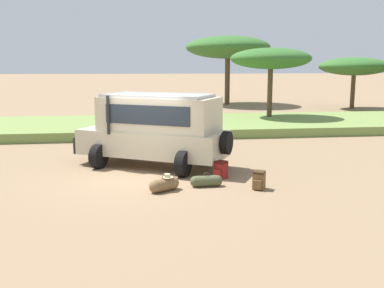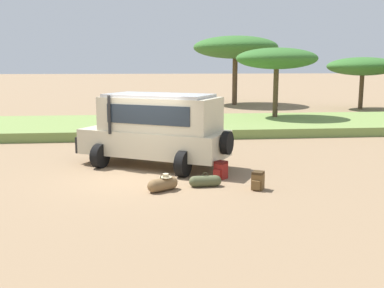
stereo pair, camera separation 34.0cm
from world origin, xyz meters
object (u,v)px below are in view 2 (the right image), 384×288
safari_vehicle (157,128)px  acacia_tree_centre_back (235,48)px  backpack_beside_front_wheel (221,170)px  acacia_tree_right_mid (363,67)px  duffel_bag_soft_canvas (205,181)px  acacia_tree_left_mid (277,59)px  backpack_cluster_center (258,181)px  duffel_bag_low_black_case (163,184)px

safari_vehicle → acacia_tree_centre_back: bearing=72.2°
backpack_beside_front_wheel → acacia_tree_centre_back: size_ratio=0.07×
acacia_tree_right_mid → backpack_beside_front_wheel: bearing=-125.7°
acacia_tree_centre_back → duffel_bag_soft_canvas: bearing=-103.4°
acacia_tree_right_mid → acacia_tree_left_mid: bearing=-138.7°
safari_vehicle → backpack_cluster_center: safari_vehicle is taller
duffel_bag_soft_canvas → acacia_tree_left_mid: size_ratio=0.20×
acacia_tree_left_mid → acacia_tree_centre_back: (0.33, 13.07, 1.10)m
safari_vehicle → duffel_bag_soft_canvas: safari_vehicle is taller
duffel_bag_low_black_case → acacia_tree_left_mid: size_ratio=0.18×
safari_vehicle → duffel_bag_low_black_case: safari_vehicle is taller
safari_vehicle → duffel_bag_low_black_case: size_ratio=6.28×
safari_vehicle → backpack_cluster_center: size_ratio=10.42×
acacia_tree_left_mid → duffel_bag_low_black_case: bearing=-118.2°
duffel_bag_soft_canvas → duffel_bag_low_black_case: bearing=-166.0°
acacia_tree_left_mid → acacia_tree_right_mid: 12.29m
backpack_beside_front_wheel → backpack_cluster_center: bearing=-58.3°
acacia_tree_left_mid → acacia_tree_centre_back: bearing=88.6°
safari_vehicle → acacia_tree_centre_back: acacia_tree_centre_back is taller
backpack_beside_front_wheel → duffel_bag_soft_canvas: 1.03m
duffel_bag_soft_canvas → backpack_beside_front_wheel: bearing=55.1°
backpack_cluster_center → duffel_bag_low_black_case: backpack_cluster_center is taller
backpack_cluster_center → acacia_tree_right_mid: (13.66, 21.42, 3.00)m
backpack_cluster_center → duffel_bag_soft_canvas: (-1.39, 0.47, -0.09)m
acacia_tree_right_mid → backpack_cluster_center: bearing=-122.5°
duffel_bag_low_black_case → acacia_tree_right_mid: (16.26, 21.26, 3.06)m
safari_vehicle → backpack_beside_front_wheel: safari_vehicle is taller
backpack_cluster_center → duffel_bag_soft_canvas: size_ratio=0.55×
backpack_beside_front_wheel → backpack_cluster_center: size_ratio=1.05×
backpack_beside_front_wheel → acacia_tree_right_mid: 24.96m
safari_vehicle → backpack_beside_front_wheel: size_ratio=9.92×
acacia_tree_left_mid → acacia_tree_right_mid: size_ratio=0.84×
acacia_tree_centre_back → acacia_tree_right_mid: size_ratio=1.41×
safari_vehicle → acacia_tree_left_mid: size_ratio=1.15×
backpack_cluster_center → acacia_tree_centre_back: bearing=79.8°
acacia_tree_right_mid → safari_vehicle: bearing=-131.9°
acacia_tree_left_mid → acacia_tree_right_mid: acacia_tree_left_mid is taller
backpack_beside_front_wheel → acacia_tree_centre_back: 26.09m
safari_vehicle → duffel_bag_low_black_case: bearing=-89.0°
acacia_tree_left_mid → acacia_tree_centre_back: size_ratio=0.60×
safari_vehicle → duffel_bag_low_black_case: 3.25m
backpack_cluster_center → duffel_bag_low_black_case: size_ratio=0.60×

